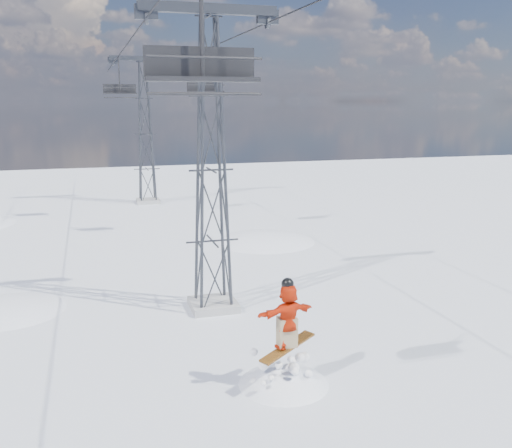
# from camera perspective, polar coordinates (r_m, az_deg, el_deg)

# --- Properties ---
(ground) EXTENTS (120.00, 120.00, 0.00)m
(ground) POSITION_cam_1_polar(r_m,az_deg,el_deg) (15.69, -0.80, -18.61)
(ground) COLOR white
(ground) RESTS_ON ground
(snow_terrain) EXTENTS (39.00, 37.00, 22.00)m
(snow_terrain) POSITION_cam_1_polar(r_m,az_deg,el_deg) (38.52, -16.85, -15.61)
(snow_terrain) COLOR white
(snow_terrain) RESTS_ON ground
(lift_tower_near) EXTENTS (5.20, 1.80, 11.43)m
(lift_tower_near) POSITION_cam_1_polar(r_m,az_deg,el_deg) (21.60, -4.50, 5.32)
(lift_tower_near) COLOR #999999
(lift_tower_near) RESTS_ON ground
(lift_tower_far) EXTENTS (5.20, 1.80, 11.43)m
(lift_tower_far) POSITION_cam_1_polar(r_m,az_deg,el_deg) (46.27, -10.99, 8.78)
(lift_tower_far) COLOR #999999
(lift_tower_far) RESTS_ON ground
(haul_cables) EXTENTS (4.46, 51.00, 0.06)m
(haul_cables) POSITION_cam_1_polar(r_m,az_deg,el_deg) (32.91, -9.00, 16.94)
(haul_cables) COLOR black
(haul_cables) RESTS_ON ground
(snowboarder_jump) EXTENTS (4.40, 4.40, 7.25)m
(snowboarder_jump) POSITION_cam_1_polar(r_m,az_deg,el_deg) (18.00, 2.73, -20.21)
(snowboarder_jump) COLOR white
(snowboarder_jump) RESTS_ON ground
(lift_chair_near) EXTENTS (2.19, 0.63, 2.71)m
(lift_chair_near) POSITION_cam_1_polar(r_m,az_deg,el_deg) (11.44, -5.45, 15.36)
(lift_chair_near) COLOR black
(lift_chair_near) RESTS_ON ground
(lift_chair_mid) EXTENTS (2.07, 0.60, 2.57)m
(lift_chair_mid) POSITION_cam_1_polar(r_m,az_deg,el_deg) (33.40, -5.08, 13.43)
(lift_chair_mid) COLOR black
(lift_chair_mid) RESTS_ON ground
(lift_chair_far) EXTENTS (2.11, 0.61, 2.62)m
(lift_chair_far) POSITION_cam_1_polar(r_m,az_deg,el_deg) (39.10, -13.46, 12.91)
(lift_chair_far) COLOR black
(lift_chair_far) RESTS_ON ground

